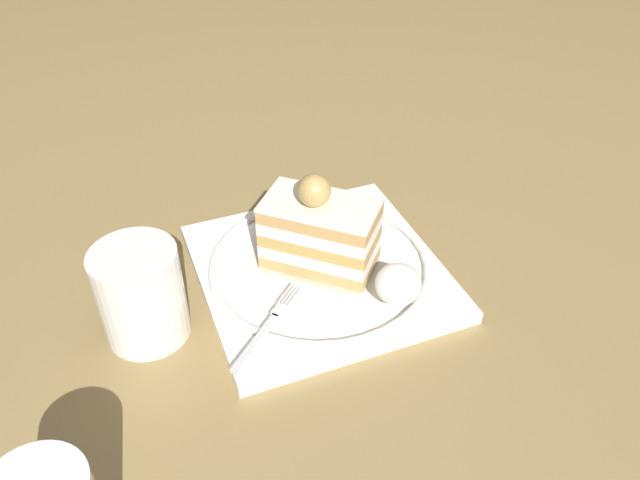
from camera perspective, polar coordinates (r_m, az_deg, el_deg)
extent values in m
plane|color=olive|center=(0.64, 1.40, -3.20)|extent=(2.40, 2.40, 0.00)
cube|color=white|center=(0.63, 0.00, -3.12)|extent=(0.28, 0.28, 0.01)
torus|color=white|center=(0.63, 0.00, -2.41)|extent=(0.26, 0.26, 0.01)
cube|color=tan|center=(0.62, 0.07, -1.65)|extent=(0.11, 0.12, 0.01)
cube|color=white|center=(0.61, 0.07, -0.67)|extent=(0.11, 0.12, 0.01)
cube|color=tan|center=(0.60, 0.07, 0.33)|extent=(0.11, 0.12, 0.01)
cube|color=white|center=(0.59, 0.07, 1.36)|extent=(0.11, 0.12, 0.01)
cube|color=tan|center=(0.59, 0.07, 2.41)|extent=(0.11, 0.12, 0.01)
cube|color=white|center=(0.58, 0.07, 3.07)|extent=(0.11, 0.13, 0.00)
sphere|color=tan|center=(0.57, -0.54, 4.61)|extent=(0.03, 0.03, 0.03)
ellipsoid|color=white|center=(0.58, 7.20, -4.06)|extent=(0.04, 0.04, 0.04)
cube|color=silver|center=(0.55, -5.97, -9.40)|extent=(0.06, 0.05, 0.00)
cube|color=silver|center=(0.57, -3.81, -6.59)|extent=(0.02, 0.02, 0.00)
cube|color=silver|center=(0.58, -2.31, -5.35)|extent=(0.02, 0.02, 0.00)
cube|color=silver|center=(0.58, -2.60, -5.25)|extent=(0.02, 0.02, 0.00)
cube|color=silver|center=(0.59, -2.89, -5.15)|extent=(0.02, 0.02, 0.00)
cube|color=silver|center=(0.59, -3.18, -5.05)|extent=(0.02, 0.02, 0.00)
cylinder|color=white|center=(0.57, -16.15, -4.82)|extent=(0.08, 0.08, 0.09)
cylinder|color=black|center=(0.59, -15.78, -6.37)|extent=(0.07, 0.07, 0.04)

